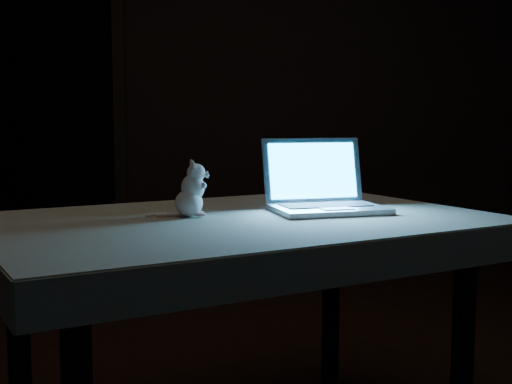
{
  "coord_description": "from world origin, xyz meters",
  "views": [
    {
      "loc": [
        -0.28,
        -2.33,
        1.03
      ],
      "look_at": [
        -0.02,
        -0.28,
        0.81
      ],
      "focal_mm": 48.0,
      "sensor_mm": 36.0,
      "label": 1
    }
  ],
  "objects": [
    {
      "name": "plush_mouse",
      "position": [
        -0.22,
        -0.29,
        0.82
      ],
      "size": [
        0.16,
        0.16,
        0.17
      ],
      "primitive_type": null,
      "rotation": [
        0.0,
        0.0,
        0.43
      ],
      "color": "white",
      "rests_on": "tablecloth"
    },
    {
      "name": "tablecloth",
      "position": [
        -0.12,
        -0.3,
        0.69
      ],
      "size": [
        1.67,
        1.32,
        0.1
      ],
      "primitive_type": null,
      "rotation": [
        0.0,
        0.0,
        0.26
      ],
      "color": "beige",
      "rests_on": "table"
    },
    {
      "name": "table",
      "position": [
        -0.07,
        -0.32,
        0.36
      ],
      "size": [
        1.59,
        1.32,
        0.73
      ],
      "primitive_type": null,
      "rotation": [
        0.0,
        0.0,
        0.39
      ],
      "color": "black",
      "rests_on": "floor"
    },
    {
      "name": "back_wall",
      "position": [
        0.0,
        2.5,
        1.3
      ],
      "size": [
        4.5,
        0.04,
        2.6
      ],
      "primitive_type": "cube",
      "color": "black",
      "rests_on": "ground"
    },
    {
      "name": "laptop",
      "position": [
        0.22,
        -0.25,
        0.85
      ],
      "size": [
        0.38,
        0.35,
        0.23
      ],
      "primitive_type": null,
      "rotation": [
        0.0,
        0.0,
        0.16
      ],
      "color": "#A9A9AD",
      "rests_on": "tablecloth"
    },
    {
      "name": "doorway",
      "position": [
        -1.1,
        2.5,
        1.06
      ],
      "size": [
        1.06,
        0.36,
        2.13
      ],
      "primitive_type": null,
      "color": "black",
      "rests_on": "back_wall"
    }
  ]
}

